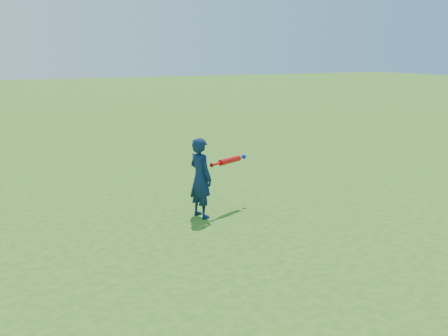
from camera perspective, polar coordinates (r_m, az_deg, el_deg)
name	(u,v)px	position (r m, az deg, el deg)	size (l,w,h in m)	color
ground	(226,227)	(6.47, 0.24, -6.79)	(80.00, 80.00, 0.00)	#316618
child	(201,178)	(6.73, -2.70, -1.14)	(0.40, 0.26, 1.10)	#0E1F43
bat_swing	(231,160)	(7.10, 0.80, 0.91)	(0.72, 0.36, 0.09)	red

